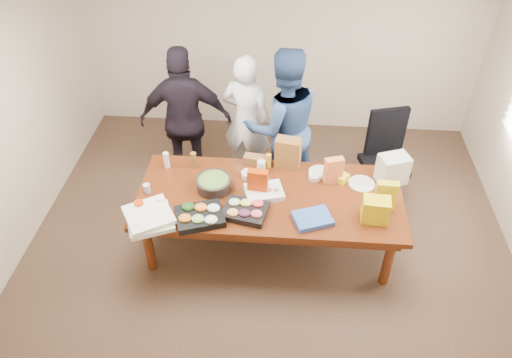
# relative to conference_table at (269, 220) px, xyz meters

# --- Properties ---
(floor) EXTENTS (5.50, 5.00, 0.02)m
(floor) POSITION_rel_conference_table_xyz_m (0.00, 0.00, -0.39)
(floor) COLOR #47301E
(floor) RESTS_ON ground
(ceiling) EXTENTS (5.50, 5.00, 0.02)m
(ceiling) POSITION_rel_conference_table_xyz_m (0.00, 0.00, 2.33)
(ceiling) COLOR white
(ceiling) RESTS_ON wall_back
(wall_back) EXTENTS (5.50, 0.04, 2.70)m
(wall_back) POSITION_rel_conference_table_xyz_m (0.00, 2.50, 0.98)
(wall_back) COLOR beige
(wall_back) RESTS_ON floor
(wall_left) EXTENTS (0.04, 5.00, 2.70)m
(wall_left) POSITION_rel_conference_table_xyz_m (-2.75, 0.00, 0.98)
(wall_left) COLOR beige
(wall_left) RESTS_ON floor
(conference_table) EXTENTS (2.80, 1.20, 0.75)m
(conference_table) POSITION_rel_conference_table_xyz_m (0.00, 0.00, 0.00)
(conference_table) COLOR #4C1C0F
(conference_table) RESTS_ON floor
(office_chair) EXTENTS (0.71, 0.71, 1.13)m
(office_chair) POSITION_rel_conference_table_xyz_m (1.34, 0.90, 0.19)
(office_chair) COLOR black
(office_chair) RESTS_ON floor
(person_center) EXTENTS (0.73, 0.58, 1.74)m
(person_center) POSITION_rel_conference_table_xyz_m (-0.36, 1.22, 0.50)
(person_center) COLOR white
(person_center) RESTS_ON floor
(person_right) EXTENTS (1.13, 0.99, 1.95)m
(person_right) POSITION_rel_conference_table_xyz_m (0.09, 0.97, 0.60)
(person_right) COLOR navy
(person_right) RESTS_ON floor
(person_left) EXTENTS (1.14, 0.56, 1.88)m
(person_left) POSITION_rel_conference_table_xyz_m (-1.08, 1.07, 0.57)
(person_left) COLOR black
(person_left) RESTS_ON floor
(veggie_tray) EXTENTS (0.56, 0.50, 0.07)m
(veggie_tray) POSITION_rel_conference_table_xyz_m (-0.68, -0.41, 0.41)
(veggie_tray) COLOR black
(veggie_tray) RESTS_ON conference_table
(fruit_tray) EXTENTS (0.49, 0.42, 0.07)m
(fruit_tray) POSITION_rel_conference_table_xyz_m (-0.23, -0.30, 0.41)
(fruit_tray) COLOR black
(fruit_tray) RESTS_ON conference_table
(sheet_cake) EXTENTS (0.46, 0.39, 0.07)m
(sheet_cake) POSITION_rel_conference_table_xyz_m (-0.06, 0.00, 0.41)
(sheet_cake) COLOR white
(sheet_cake) RESTS_ON conference_table
(salad_bowl) EXTENTS (0.47, 0.47, 0.12)m
(salad_bowl) POSITION_rel_conference_table_xyz_m (-0.60, 0.07, 0.44)
(salad_bowl) COLOR #29221F
(salad_bowl) RESTS_ON conference_table
(chip_bag_blue) EXTENTS (0.44, 0.39, 0.05)m
(chip_bag_blue) POSITION_rel_conference_table_xyz_m (0.45, -0.35, 0.40)
(chip_bag_blue) COLOR #3054A8
(chip_bag_blue) RESTS_ON conference_table
(chip_bag_red) EXTENTS (0.22, 0.11, 0.31)m
(chip_bag_red) POSITION_rel_conference_table_xyz_m (-0.13, 0.01, 0.53)
(chip_bag_red) COLOR #B23102
(chip_bag_red) RESTS_ON conference_table
(chip_bag_yellow) EXTENTS (0.22, 0.09, 0.33)m
(chip_bag_yellow) POSITION_rel_conference_table_xyz_m (1.17, -0.09, 0.54)
(chip_bag_yellow) COLOR gold
(chip_bag_yellow) RESTS_ON conference_table
(chip_bag_orange) EXTENTS (0.22, 0.14, 0.31)m
(chip_bag_orange) POSITION_rel_conference_table_xyz_m (0.67, 0.28, 0.53)
(chip_bag_orange) COLOR orange
(chip_bag_orange) RESTS_ON conference_table
(mayo_jar) EXTENTS (0.12, 0.12, 0.14)m
(mayo_jar) POSITION_rel_conference_table_xyz_m (-0.12, 0.38, 0.45)
(mayo_jar) COLOR silver
(mayo_jar) RESTS_ON conference_table
(mustard_bottle) EXTENTS (0.07, 0.07, 0.17)m
(mustard_bottle) POSITION_rel_conference_table_xyz_m (-0.04, 0.48, 0.46)
(mustard_bottle) COLOR yellow
(mustard_bottle) RESTS_ON conference_table
(dressing_bottle) EXTENTS (0.06, 0.06, 0.20)m
(dressing_bottle) POSITION_rel_conference_table_xyz_m (-0.88, 0.40, 0.47)
(dressing_bottle) COLOR brown
(dressing_bottle) RESTS_ON conference_table
(ranch_bottle) EXTENTS (0.07, 0.07, 0.20)m
(ranch_bottle) POSITION_rel_conference_table_xyz_m (-1.18, 0.38, 0.47)
(ranch_bottle) COLOR silver
(ranch_bottle) RESTS_ON conference_table
(banana_bunch) EXTENTS (0.28, 0.26, 0.08)m
(banana_bunch) POSITION_rel_conference_table_xyz_m (0.72, 0.33, 0.41)
(banana_bunch) COLOR yellow
(banana_bunch) RESTS_ON conference_table
(bread_loaf) EXTENTS (0.28, 0.15, 0.11)m
(bread_loaf) POSITION_rel_conference_table_xyz_m (-0.19, 0.52, 0.43)
(bread_loaf) COLOR brown
(bread_loaf) RESTS_ON conference_table
(kraft_bag) EXTENTS (0.30, 0.21, 0.36)m
(kraft_bag) POSITION_rel_conference_table_xyz_m (0.17, 0.51, 0.56)
(kraft_bag) COLOR brown
(kraft_bag) RESTS_ON conference_table
(red_cup) EXTENTS (0.12, 0.12, 0.12)m
(red_cup) POSITION_rel_conference_table_xyz_m (-1.30, -0.35, 0.44)
(red_cup) COLOR #C73704
(red_cup) RESTS_ON conference_table
(clear_cup_a) EXTENTS (0.10, 0.10, 0.12)m
(clear_cup_a) POSITION_rel_conference_table_xyz_m (-1.10, -0.26, 0.44)
(clear_cup_a) COLOR white
(clear_cup_a) RESTS_ON conference_table
(clear_cup_b) EXTENTS (0.08, 0.08, 0.10)m
(clear_cup_b) POSITION_rel_conference_table_xyz_m (-1.30, -0.05, 0.43)
(clear_cup_b) COLOR silver
(clear_cup_b) RESTS_ON conference_table
(pizza_box_lower) EXTENTS (0.57, 0.57, 0.05)m
(pizza_box_lower) POSITION_rel_conference_table_xyz_m (-1.17, -0.49, 0.40)
(pizza_box_lower) COLOR silver
(pizza_box_lower) RESTS_ON conference_table
(pizza_box_upper) EXTENTS (0.60, 0.60, 0.05)m
(pizza_box_upper) POSITION_rel_conference_table_xyz_m (-1.17, -0.47, 0.45)
(pizza_box_upper) COLOR white
(pizza_box_upper) RESTS_ON pizza_box_lower
(plate_a) EXTENTS (0.34, 0.34, 0.02)m
(plate_a) POSITION_rel_conference_table_xyz_m (0.98, 0.25, 0.38)
(plate_a) COLOR silver
(plate_a) RESTS_ON conference_table
(plate_b) EXTENTS (0.30, 0.30, 0.02)m
(plate_b) POSITION_rel_conference_table_xyz_m (0.53, 0.42, 0.38)
(plate_b) COLOR silver
(plate_b) RESTS_ON conference_table
(dip_bowl_a) EXTENTS (0.15, 0.15, 0.05)m
(dip_bowl_a) POSITION_rel_conference_table_xyz_m (0.48, 0.31, 0.40)
(dip_bowl_a) COLOR white
(dip_bowl_a) RESTS_ON conference_table
(dip_bowl_b) EXTENTS (0.18, 0.18, 0.06)m
(dip_bowl_b) POSITION_rel_conference_table_xyz_m (-0.25, 0.29, 0.41)
(dip_bowl_b) COLOR beige
(dip_bowl_b) RESTS_ON conference_table
(grocery_bag_white) EXTENTS (0.36, 0.31, 0.33)m
(grocery_bag_white) POSITION_rel_conference_table_xyz_m (1.30, 0.34, 0.54)
(grocery_bag_white) COLOR beige
(grocery_bag_white) RESTS_ON conference_table
(grocery_bag_yellow) EXTENTS (0.28, 0.20, 0.26)m
(grocery_bag_yellow) POSITION_rel_conference_table_xyz_m (1.06, -0.28, 0.51)
(grocery_bag_yellow) COLOR yellow
(grocery_bag_yellow) RESTS_ON conference_table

